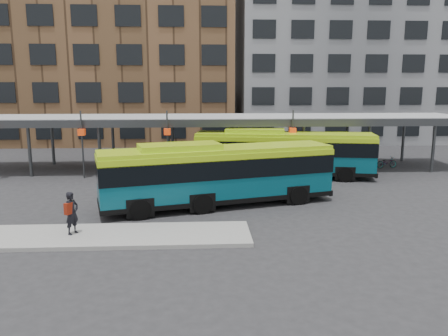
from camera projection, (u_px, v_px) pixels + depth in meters
ground at (214, 216)px, 22.24m from camera, size 120.00×120.00×0.00m
boarding_island at (90, 236)px, 19.00m from camera, size 14.00×3.00×0.18m
canopy at (208, 119)px, 34.13m from camera, size 40.00×6.53×4.80m
building_brick at (120, 46)px, 51.04m from camera, size 26.00×14.00×22.00m
building_grey at (338, 56)px, 52.59m from camera, size 24.00×14.00×20.00m
bus_front at (217, 173)px, 23.87m from camera, size 13.06×6.05×3.53m
bus_rear at (283, 152)px, 31.44m from camera, size 12.90×4.80×3.48m
pedestrian at (72, 213)px, 18.87m from camera, size 0.72×0.81×1.87m
bike_rack at (363, 163)px, 34.82m from camera, size 5.19×1.14×1.04m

